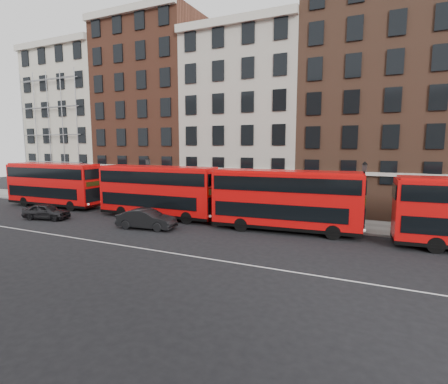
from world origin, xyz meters
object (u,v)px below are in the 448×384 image
at_px(bus_a, 54,184).
at_px(bus_b, 158,190).
at_px(bus_c, 285,199).
at_px(car_front, 147,219).
at_px(car_rear, 46,211).

height_order(bus_a, bus_b, bus_b).
relative_size(bus_c, car_front, 2.39).
height_order(bus_a, car_front, bus_a).
distance_m(bus_a, bus_b, 13.70).
height_order(bus_a, car_rear, bus_a).
bearing_deg(bus_a, car_front, -16.23).
bearing_deg(bus_c, bus_a, 175.30).
height_order(bus_b, car_rear, bus_b).
distance_m(bus_b, car_front, 4.53).
bearing_deg(car_front, bus_a, 68.32).
bearing_deg(bus_b, bus_c, -1.82).
bearing_deg(car_front, bus_b, 15.52).
bearing_deg(bus_b, bus_a, 178.19).
relative_size(bus_a, bus_c, 0.99).
relative_size(bus_a, car_front, 2.36).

